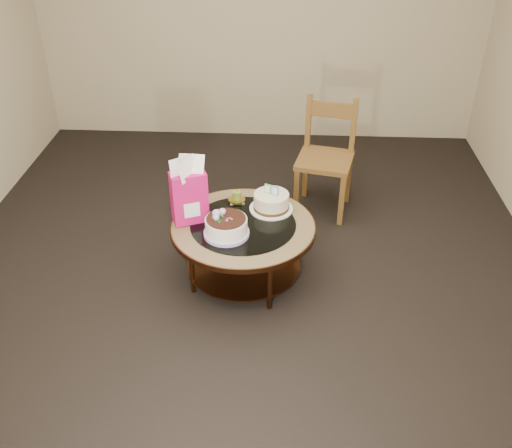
# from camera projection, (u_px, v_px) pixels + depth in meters

# --- Properties ---
(ground) EXTENTS (5.00, 5.00, 0.00)m
(ground) POSITION_uv_depth(u_px,v_px,m) (244.00, 275.00, 4.23)
(ground) COLOR black
(ground) RESTS_ON ground
(room_walls) EXTENTS (4.52, 5.02, 2.61)m
(room_walls) POSITION_uv_depth(u_px,v_px,m) (241.00, 72.00, 3.37)
(room_walls) COLOR tan
(room_walls) RESTS_ON ground
(coffee_table) EXTENTS (1.02, 1.02, 0.46)m
(coffee_table) POSITION_uv_depth(u_px,v_px,m) (243.00, 233.00, 4.02)
(coffee_table) COLOR #532D17
(coffee_table) RESTS_ON ground
(decorated_cake) EXTENTS (0.31, 0.31, 0.18)m
(decorated_cake) POSITION_uv_depth(u_px,v_px,m) (226.00, 227.00, 3.83)
(decorated_cake) COLOR #B99FE0
(decorated_cake) RESTS_ON coffee_table
(cream_cake) EXTENTS (0.32, 0.32, 0.20)m
(cream_cake) POSITION_uv_depth(u_px,v_px,m) (271.00, 202.00, 4.10)
(cream_cake) COLOR white
(cream_cake) RESTS_ON coffee_table
(gift_bag) EXTENTS (0.27, 0.24, 0.48)m
(gift_bag) POSITION_uv_depth(u_px,v_px,m) (189.00, 191.00, 3.88)
(gift_bag) COLOR #D61460
(gift_bag) RESTS_ON coffee_table
(pillar_candle) EXTENTS (0.13, 0.13, 0.09)m
(pillar_candle) POSITION_uv_depth(u_px,v_px,m) (237.00, 198.00, 4.21)
(pillar_candle) COLOR #DCB85A
(pillar_candle) RESTS_ON coffee_table
(dining_chair) EXTENTS (0.53, 0.53, 0.96)m
(dining_chair) POSITION_uv_depth(u_px,v_px,m) (326.00, 157.00, 4.76)
(dining_chair) COLOR brown
(dining_chair) RESTS_ON ground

